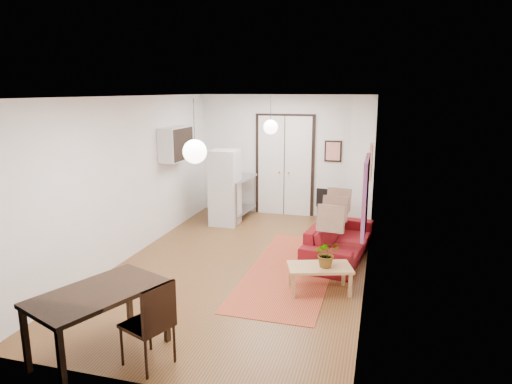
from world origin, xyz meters
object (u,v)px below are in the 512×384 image
(dining_table, at_px, (98,298))
(dining_chair_near, at_px, (151,312))
(dining_chair_far, at_px, (151,312))
(kitchen_counter, at_px, (235,192))
(fridge, at_px, (225,188))
(black_side_chair, at_px, (326,201))
(sofa, at_px, (339,240))
(coffee_table, at_px, (320,269))

(dining_table, distance_m, dining_chair_near, 0.62)
(dining_chair_far, bearing_deg, kitchen_counter, -149.00)
(fridge, xyz_separation_m, dining_chair_far, (0.97, -5.29, -0.28))
(dining_chair_near, xyz_separation_m, dining_chair_far, (0.00, 0.00, 0.00))
(kitchen_counter, distance_m, dining_table, 5.87)
(black_side_chair, bearing_deg, sofa, 108.77)
(fridge, distance_m, dining_chair_far, 5.39)
(coffee_table, distance_m, dining_table, 3.24)
(fridge, height_order, dining_table, fridge)
(sofa, bearing_deg, black_side_chair, 20.75)
(kitchen_counter, height_order, dining_table, kitchen_counter)
(sofa, relative_size, dining_table, 1.35)
(dining_chair_far, height_order, black_side_chair, dining_chair_far)
(kitchen_counter, xyz_separation_m, fridge, (-0.08, -0.48, 0.19))
(black_side_chair, bearing_deg, coffee_table, 101.63)
(dining_chair_far, bearing_deg, dining_table, -58.34)
(sofa, relative_size, kitchen_counter, 1.66)
(kitchen_counter, xyz_separation_m, black_side_chair, (2.09, 0.51, -0.21))
(sofa, bearing_deg, dining_table, 157.61)
(coffee_table, bearing_deg, fridge, 130.19)
(dining_table, distance_m, dining_chair_far, 0.62)
(kitchen_counter, relative_size, black_side_chair, 1.70)
(dining_table, bearing_deg, dining_chair_far, 9.48)
(black_side_chair, bearing_deg, fridge, 30.40)
(sofa, distance_m, dining_chair_far, 4.25)
(fridge, height_order, dining_chair_far, fridge)
(dining_table, xyz_separation_m, dining_chair_near, (0.60, 0.10, -0.14))
(black_side_chair, bearing_deg, dining_chair_far, 85.28)
(coffee_table, distance_m, dining_chair_far, 2.77)
(kitchen_counter, height_order, black_side_chair, kitchen_counter)
(dining_chair_far, relative_size, black_side_chair, 1.25)
(kitchen_counter, xyz_separation_m, dining_chair_near, (0.90, -5.77, -0.09))
(sofa, bearing_deg, coffee_table, -177.24)
(sofa, relative_size, fridge, 1.31)
(sofa, xyz_separation_m, dining_chair_near, (-1.73, -3.88, 0.25))
(fridge, relative_size, dining_chair_near, 1.72)
(dining_chair_near, bearing_deg, sofa, 178.10)
(sofa, xyz_separation_m, dining_chair_far, (-1.73, -3.88, 0.25))
(coffee_table, relative_size, dining_table, 0.64)
(dining_table, xyz_separation_m, dining_chair_far, (0.60, 0.10, -0.14))
(fridge, bearing_deg, dining_table, -85.89)
(kitchen_counter, relative_size, dining_table, 0.82)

